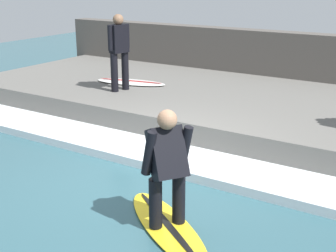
% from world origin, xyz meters
% --- Properties ---
extents(ground_plane, '(28.00, 28.00, 0.00)m').
position_xyz_m(ground_plane, '(0.00, 0.00, 0.00)').
color(ground_plane, '#335B66').
extents(concrete_ledge, '(4.40, 12.78, 0.53)m').
position_xyz_m(concrete_ledge, '(3.51, 0.00, 0.26)').
color(concrete_ledge, '#66635E').
rests_on(concrete_ledge, ground_plane).
extents(back_wall, '(0.50, 13.42, 1.61)m').
position_xyz_m(back_wall, '(5.96, 0.00, 0.81)').
color(back_wall, '#544F49').
rests_on(back_wall, ground_plane).
extents(wave_foam_crest, '(1.03, 12.14, 0.14)m').
position_xyz_m(wave_foam_crest, '(0.80, 0.00, 0.07)').
color(wave_foam_crest, silver).
rests_on(wave_foam_crest, ground_plane).
extents(surfboard_riding, '(1.55, 1.92, 0.07)m').
position_xyz_m(surfboard_riding, '(-1.02, -1.00, 0.03)').
color(surfboard_riding, yellow).
rests_on(surfboard_riding, ground_plane).
extents(surfer_riding, '(0.58, 0.60, 1.44)m').
position_xyz_m(surfer_riding, '(-1.02, -1.00, 0.86)').
color(surfer_riding, black).
rests_on(surfer_riding, surfboard_riding).
extents(surfer_waiting_far, '(0.54, 0.31, 1.63)m').
position_xyz_m(surfer_waiting_far, '(2.59, 2.52, 1.44)').
color(surfer_waiting_far, black).
rests_on(surfer_waiting_far, concrete_ledge).
extents(surfboard_waiting_far, '(0.92, 1.78, 0.07)m').
position_xyz_m(surfboard_waiting_far, '(3.26, 2.74, 0.56)').
color(surfboard_waiting_far, white).
rests_on(surfboard_waiting_far, concrete_ledge).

